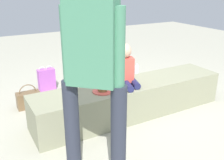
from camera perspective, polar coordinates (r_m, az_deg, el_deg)
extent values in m
plane|color=#AAA793|center=(3.23, 4.16, -7.31)|extent=(12.00, 12.00, 0.00)
cube|color=gray|center=(3.14, 4.26, -4.09)|extent=(2.38, 0.51, 0.40)
cylinder|color=navy|center=(2.89, 3.46, -1.18)|extent=(0.14, 0.26, 0.08)
cylinder|color=navy|center=(2.97, 4.91, -0.60)|extent=(0.14, 0.26, 0.08)
cube|color=#DF4E40|center=(2.95, 2.63, 2.24)|extent=(0.24, 0.19, 0.28)
sphere|color=#DBAD8C|center=(2.89, 2.70, 6.45)|extent=(0.16, 0.16, 0.16)
cylinder|color=#DBAD8C|center=(2.87, 1.09, 1.64)|extent=(0.05, 0.05, 0.21)
cylinder|color=#DBAD8C|center=(3.04, 4.08, 2.63)|extent=(0.05, 0.05, 0.21)
cylinder|color=#2A2F3D|center=(2.04, 1.43, -11.96)|extent=(0.12, 0.12, 0.82)
cylinder|color=#2A2F3D|center=(2.14, -8.73, -10.44)|extent=(0.12, 0.12, 0.82)
cube|color=#458362|center=(1.81, -4.33, 8.56)|extent=(0.40, 0.39, 0.63)
cylinder|color=#458362|center=(1.78, 1.34, 6.46)|extent=(0.10, 0.10, 0.59)
cylinder|color=#458362|center=(1.89, -9.56, 7.05)|extent=(0.10, 0.10, 0.59)
cylinder|color=#E0594C|center=(2.81, -2.08, -2.49)|extent=(0.22, 0.22, 0.01)
cylinder|color=olive|center=(2.80, -2.09, -1.95)|extent=(0.10, 0.10, 0.05)
cylinder|color=silver|center=(2.79, -2.10, -1.45)|extent=(0.10, 0.10, 0.01)
cube|color=silver|center=(2.83, -0.90, -2.16)|extent=(0.11, 0.04, 0.00)
cube|color=#B259BF|center=(3.96, -14.13, 0.07)|extent=(0.24, 0.12, 0.33)
torus|color=white|center=(3.90, -15.08, 2.18)|extent=(0.09, 0.01, 0.09)
torus|color=white|center=(3.92, -13.59, 2.43)|extent=(0.09, 0.01, 0.09)
cylinder|color=black|center=(3.95, -0.39, -1.60)|extent=(0.36, 0.36, 0.04)
cylinder|color=black|center=(3.78, -0.41, 6.03)|extent=(0.11, 0.11, 1.04)
cylinder|color=silver|center=(4.58, 5.42, 2.19)|extent=(0.07, 0.07, 0.14)
cone|color=silver|center=(4.56, 5.45, 3.21)|extent=(0.06, 0.06, 0.03)
cylinder|color=white|center=(4.55, 5.46, 3.45)|extent=(0.03, 0.03, 0.01)
cylinder|color=silver|center=(3.32, -11.56, -5.18)|extent=(0.07, 0.07, 0.18)
cone|color=silver|center=(3.28, -11.69, -3.53)|extent=(0.06, 0.06, 0.03)
cylinder|color=#268C3F|center=(3.27, -11.72, -3.13)|extent=(0.03, 0.03, 0.02)
cylinder|color=red|center=(3.52, -11.29, -4.25)|extent=(0.08, 0.08, 0.11)
cube|color=white|center=(4.18, 9.22, -0.10)|extent=(0.38, 0.36, 0.11)
cube|color=black|center=(4.05, -7.08, -0.03)|extent=(0.26, 0.13, 0.19)
torus|color=black|center=(4.02, -7.14, 1.22)|extent=(0.20, 0.01, 0.20)
cube|color=brown|center=(3.49, -17.81, -4.17)|extent=(0.29, 0.14, 0.21)
torus|color=brown|center=(3.45, -17.99, -2.60)|extent=(0.21, 0.01, 0.21)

